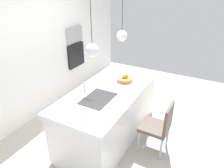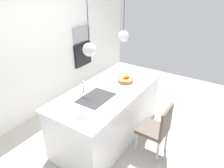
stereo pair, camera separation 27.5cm
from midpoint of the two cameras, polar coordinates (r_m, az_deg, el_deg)
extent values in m
plane|color=#BCB7AD|center=(3.93, 1.24, -13.47)|extent=(6.60, 6.60, 0.00)
cube|color=white|center=(4.30, -17.77, 8.71)|extent=(6.00, 0.10, 2.60)
cube|color=white|center=(3.67, 1.30, -8.26)|extent=(2.09, 0.93, 0.87)
cube|color=white|center=(3.42, 1.38, -1.87)|extent=(2.15, 0.99, 0.06)
cube|color=#2D2D30|center=(3.16, -1.96, -3.96)|extent=(0.56, 0.40, 0.02)
cylinder|color=silver|center=(3.23, -5.48, -1.02)|extent=(0.02, 0.02, 0.22)
cylinder|color=silver|center=(3.14, -4.41, 0.22)|extent=(0.02, 0.16, 0.02)
cylinder|color=#9E6B38|center=(3.66, 5.89, 1.03)|extent=(0.28, 0.28, 0.06)
sphere|color=#B22D1E|center=(3.67, 6.28, 2.03)|extent=(0.07, 0.07, 0.07)
sphere|color=orange|center=(3.65, 6.08, 1.93)|extent=(0.08, 0.08, 0.08)
ellipsoid|color=yellow|center=(3.67, 5.99, 2.48)|extent=(0.19, 0.05, 0.09)
cube|color=#9E9EA3|center=(5.04, -6.87, 13.47)|extent=(0.54, 0.08, 0.34)
cube|color=black|center=(5.17, -6.57, 8.06)|extent=(0.56, 0.08, 0.56)
cube|color=brown|center=(3.41, 13.35, -12.09)|extent=(0.42, 0.44, 0.06)
cube|color=brown|center=(3.23, 17.05, -9.78)|extent=(0.39, 0.05, 0.42)
cylinder|color=#B2B2B7|center=(3.74, 11.33, -12.54)|extent=(0.04, 0.04, 0.41)
cylinder|color=#B2B2B7|center=(3.48, 8.85, -15.69)|extent=(0.04, 0.04, 0.41)
cylinder|color=#B2B2B7|center=(3.65, 16.82, -14.36)|extent=(0.04, 0.04, 0.41)
cylinder|color=#B2B2B7|center=(3.39, 14.77, -17.77)|extent=(0.04, 0.04, 0.41)
sphere|color=silver|center=(2.77, -3.38, 9.35)|extent=(0.18, 0.18, 0.18)
cylinder|color=black|center=(2.68, -3.61, 17.34)|extent=(0.01, 0.01, 0.60)
sphere|color=silver|center=(3.49, 5.49, 12.93)|extent=(0.18, 0.18, 0.18)
cylinder|color=black|center=(3.42, 5.79, 19.28)|extent=(0.01, 0.01, 0.60)
camera|label=1|loc=(0.14, -87.73, 1.13)|focal=33.39mm
camera|label=2|loc=(0.14, 92.27, -1.13)|focal=33.39mm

